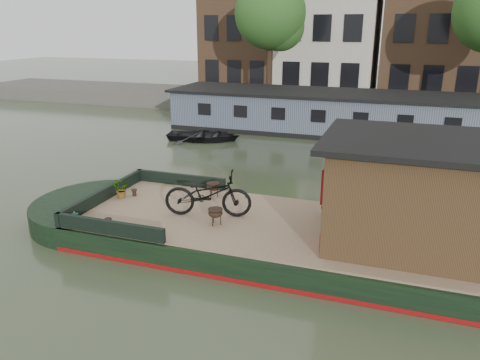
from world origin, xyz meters
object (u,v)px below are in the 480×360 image
(bicycle, at_px, (208,194))
(brazier_front, at_px, (216,217))
(cabin, at_px, (412,191))
(dinghy, at_px, (204,133))
(brazier_rear, at_px, (213,190))

(bicycle, relative_size, brazier_front, 5.33)
(cabin, relative_size, bicycle, 1.78)
(dinghy, bearing_deg, bicycle, -167.17)
(bicycle, bearing_deg, cabin, -103.50)
(brazier_front, xyz_separation_m, dinghy, (-4.98, 10.73, -0.49))
(cabin, distance_m, brazier_rear, 5.53)
(cabin, distance_m, bicycle, 4.93)
(cabin, bearing_deg, brazier_rear, 166.75)
(bicycle, xyz_separation_m, brazier_rear, (-0.40, 1.32, -0.38))
(brazier_rear, height_order, dinghy, brazier_rear)
(bicycle, bearing_deg, brazier_front, -154.91)
(cabin, xyz_separation_m, dinghy, (-9.46, 10.17, -1.51))
(dinghy, bearing_deg, brazier_rear, -166.19)
(brazier_rear, distance_m, dinghy, 9.86)
(brazier_rear, bearing_deg, cabin, -13.25)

